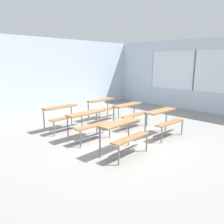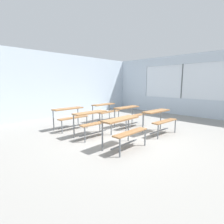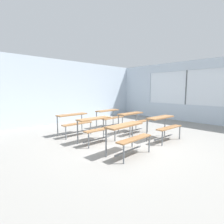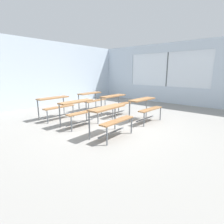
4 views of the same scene
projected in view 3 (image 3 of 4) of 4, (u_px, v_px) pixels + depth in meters
name	position (u px, v px, depth m)	size (l,w,h in m)	color
ground	(128.00, 145.00, 5.18)	(10.00, 9.00, 0.05)	gray
wall_back	(56.00, 92.00, 8.21)	(10.00, 0.12, 3.00)	silver
wall_right	(199.00, 93.00, 8.33)	(0.12, 9.00, 3.00)	silver
desk_bench_r0c0	(128.00, 132.00, 4.28)	(1.12, 0.62, 0.74)	olive
desk_bench_r0c1	(163.00, 123.00, 5.50)	(1.13, 0.64, 0.74)	olive
desk_bench_r1c0	(96.00, 124.00, 5.27)	(1.11, 0.61, 0.74)	olive
desk_bench_r1c1	(133.00, 118.00, 6.41)	(1.11, 0.60, 0.74)	olive
desk_bench_r2c0	(74.00, 119.00, 6.12)	(1.11, 0.60, 0.74)	olive
desk_bench_r2c1	(109.00, 114.00, 7.33)	(1.13, 0.64, 0.74)	olive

